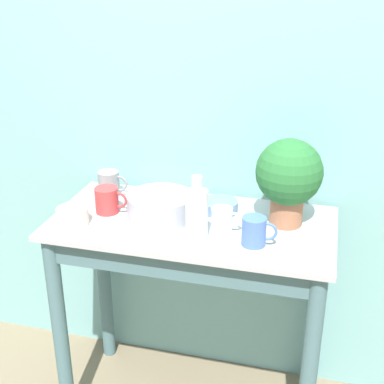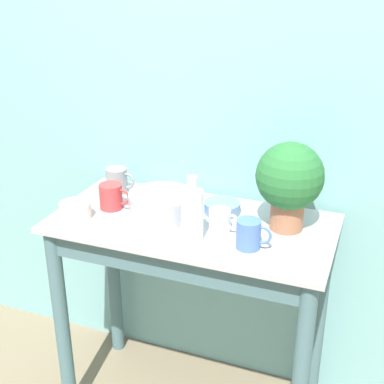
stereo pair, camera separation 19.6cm
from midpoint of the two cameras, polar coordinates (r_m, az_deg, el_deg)
The scene contains 11 objects.
wall_back at distance 2.19m, azimuth 5.61°, elevation 7.42°, with size 6.00×0.05×2.40m.
counter_table at distance 2.11m, azimuth 2.51°, elevation -9.03°, with size 1.06×0.53×0.90m.
potted_plant at distance 1.93m, azimuth 13.25°, elevation 1.20°, with size 0.24×0.24×0.33m.
bowl_wash_large at distance 2.03m, azimuth -0.51°, elevation -1.46°, with size 0.25×0.25×0.09m.
bottle_tall at distance 1.84m, azimuth 3.08°, elevation -2.45°, with size 0.08×0.08×0.24m.
mug_grey at distance 2.25m, azimuth -5.51°, elevation 1.21°, with size 0.13×0.09×0.10m.
mug_white at distance 1.93m, azimuth 5.96°, elevation -3.14°, with size 0.11×0.08×0.09m.
mug_red at distance 2.11m, azimuth -5.97°, elevation -0.52°, with size 0.13×0.09×0.10m.
mug_blue at distance 1.83m, azimuth 9.20°, elevation -4.55°, with size 0.12×0.08×0.10m.
bowl_small_cream at distance 2.05m, azimuth -9.69°, elevation -2.03°, with size 0.12×0.12×0.06m.
bowl_small_blue at distance 2.08m, azimuth 5.95°, elevation -1.71°, with size 0.14×0.14×0.04m.
Camera 2 is at (0.64, -1.42, 1.80)m, focal length 50.00 mm.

